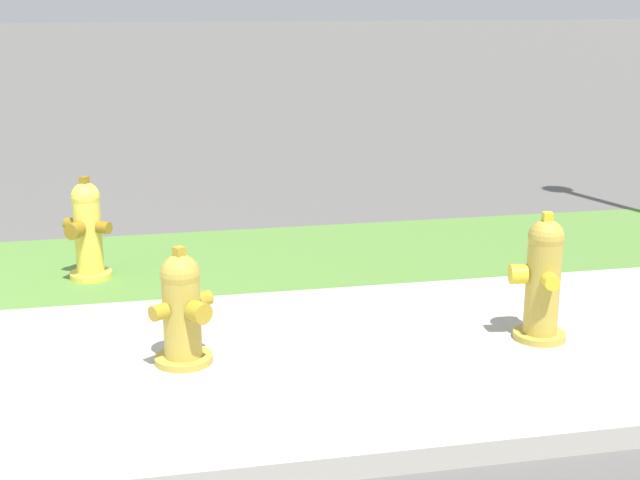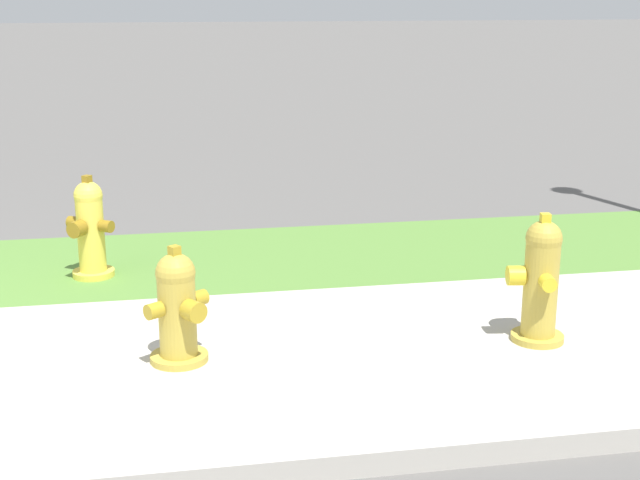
% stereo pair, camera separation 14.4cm
% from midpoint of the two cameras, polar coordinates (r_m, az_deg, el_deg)
% --- Properties ---
extents(fire_hydrant_across_street, '(0.37, 0.35, 0.77)m').
position_cam_midpoint_polar(fire_hydrant_across_street, '(6.79, -13.92, 0.70)').
color(fire_hydrant_across_street, yellow).
rests_on(fire_hydrant_across_street, ground).
extents(fire_hydrant_mid_block, '(0.38, 0.37, 0.70)m').
position_cam_midpoint_polar(fire_hydrant_mid_block, '(5.13, -8.31, -4.35)').
color(fire_hydrant_mid_block, gold).
rests_on(fire_hydrant_mid_block, ground).
extents(fire_hydrant_at_driveway, '(0.37, 0.40, 0.81)m').
position_cam_midpoint_polar(fire_hydrant_at_driveway, '(5.54, 14.62, -2.54)').
color(fire_hydrant_at_driveway, gold).
rests_on(fire_hydrant_at_driveway, ground).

